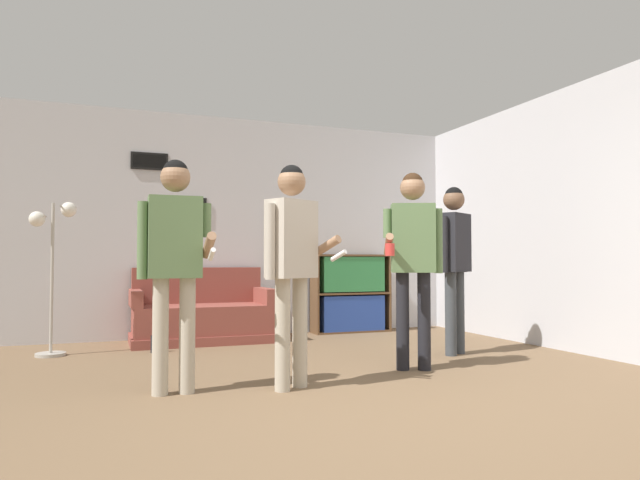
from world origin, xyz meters
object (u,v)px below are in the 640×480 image
person_watcher_holding_cup (413,248)px  floor_lamp (52,254)px  person_player_foreground_center (292,251)px  person_spectator_near_bookshelf (454,252)px  couch (201,317)px  person_player_foreground_left (175,250)px  bottle_on_floor (154,343)px  bookshelf (351,293)px

person_watcher_holding_cup → floor_lamp: bearing=147.3°
floor_lamp → person_player_foreground_center: size_ratio=0.93×
floor_lamp → person_spectator_near_bookshelf: bearing=-19.5°
couch → person_watcher_holding_cup: person_watcher_holding_cup is taller
person_player_foreground_left → bottle_on_floor: person_player_foreground_left is taller
couch → person_player_foreground_center: bearing=-85.2°
floor_lamp → person_player_foreground_center: 2.79m
couch → bookshelf: size_ratio=1.51×
bookshelf → person_player_foreground_left: person_player_foreground_left is taller
bookshelf → person_player_foreground_center: bearing=-121.1°
person_player_foreground_left → person_player_foreground_center: person_player_foreground_left is taller
bookshelf → person_watcher_holding_cup: bearing=-102.2°
bottle_on_floor → person_player_foreground_center: bearing=-68.9°
person_watcher_holding_cup → person_spectator_near_bookshelf: (0.79, 0.56, -0.01)m
bookshelf → floor_lamp: (-3.47, -0.68, 0.49)m
bookshelf → floor_lamp: size_ratio=0.69×
person_player_foreground_center → bottle_on_floor: size_ratio=6.57×
couch → person_watcher_holding_cup: bearing=-59.3°
couch → person_spectator_near_bookshelf: bearing=-39.3°
person_spectator_near_bookshelf → bottle_on_floor: size_ratio=6.72×
bookshelf → person_spectator_near_bookshelf: 2.07m
couch → bookshelf: bearing=5.9°
couch → bottle_on_floor: bearing=-132.4°
person_player_foreground_center → person_spectator_near_bookshelf: bearing=23.9°
person_player_foreground_left → person_watcher_holding_cup: person_watcher_holding_cup is taller
person_watcher_holding_cup → bottle_on_floor: (-1.96, 1.73, -0.93)m
floor_lamp → bookshelf: bearing=11.1°
person_spectator_near_bookshelf → bottle_on_floor: (-2.75, 1.17, -0.91)m
person_watcher_holding_cup → bottle_on_floor: size_ratio=6.78×
couch → floor_lamp: (-1.52, -0.48, 0.70)m
couch → person_player_foreground_left: (-0.59, -2.53, 0.71)m
person_watcher_holding_cup → person_spectator_near_bookshelf: size_ratio=1.01×
person_spectator_near_bookshelf → couch: bearing=140.7°
person_watcher_holding_cup → bottle_on_floor: 2.78m
couch → bottle_on_floor: 0.86m
person_player_foreground_left → person_watcher_holding_cup: (1.99, 0.18, 0.03)m
bookshelf → couch: bearing=-174.1°
person_player_foreground_center → person_spectator_near_bookshelf: size_ratio=0.98×
floor_lamp → person_player_foreground_center: (1.74, -2.18, -0.00)m
couch → bottle_on_floor: size_ratio=6.34×
floor_lamp → person_player_foreground_center: bearing=-51.4°
person_player_foreground_center → person_watcher_holding_cup: person_watcher_holding_cup is taller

